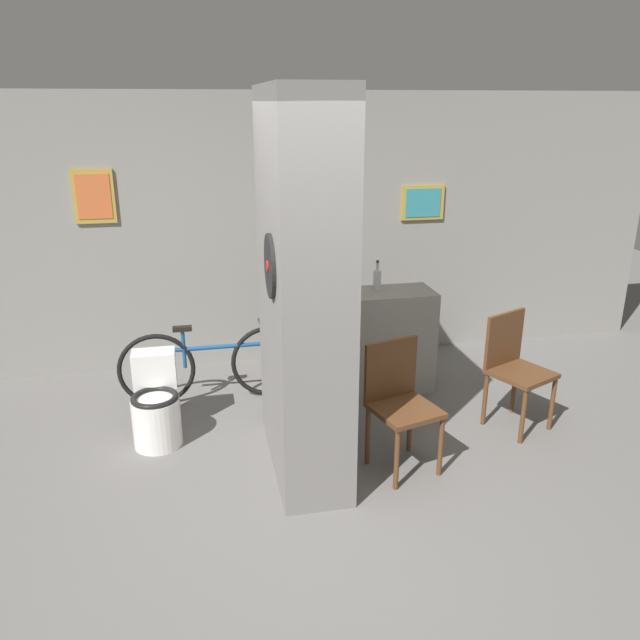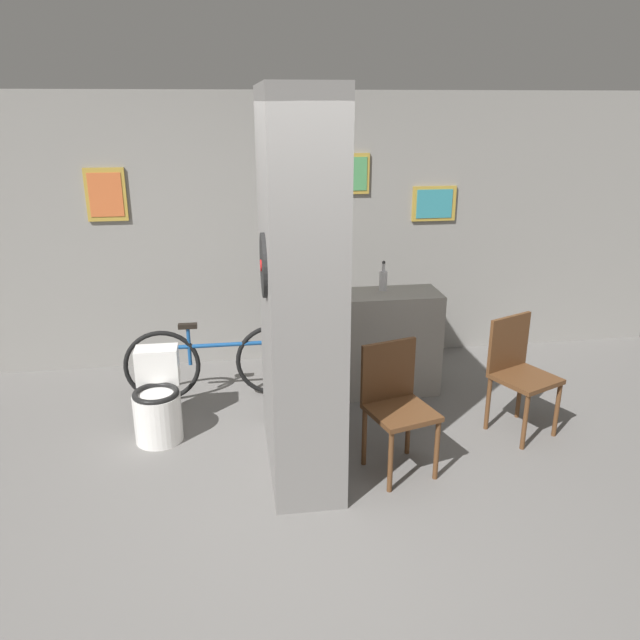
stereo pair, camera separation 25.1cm
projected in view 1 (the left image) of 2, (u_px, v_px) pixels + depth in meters
The scene contains 9 objects.
ground_plane at pixel (332, 511), 4.02m from camera, with size 14.00×14.00×0.00m, color slate.
wall_back at pixel (273, 232), 6.02m from camera, with size 8.00×0.09×2.60m.
pillar_center at pixel (303, 292), 4.14m from camera, with size 0.50×1.22×2.60m.
counter_shelf at pixel (357, 343), 5.57m from camera, with size 1.36×0.44×0.93m.
toilet at pixel (156, 407), 4.77m from camera, with size 0.37×0.53×0.67m.
chair_near_pillar at pixel (399, 399), 4.38m from camera, with size 0.52×0.52×0.92m.
chair_by_doorway at pixel (514, 364), 4.96m from camera, with size 0.56×0.56×0.92m.
bicycle at pixel (214, 364), 5.42m from camera, with size 1.62×0.42×0.71m.
bottle_tall at pixel (377, 279), 5.49m from camera, with size 0.07×0.07×0.27m.
Camera 1 is at (-0.76, -3.30, 2.49)m, focal length 35.00 mm.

